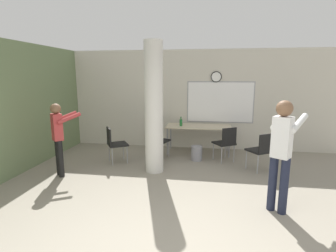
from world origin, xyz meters
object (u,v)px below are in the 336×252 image
chair_mid_room (261,149)px  person_watching_back (59,134)px  bottle_on_table (181,122)px  chair_near_pillar (115,142)px  person_playing_side (282,148)px  chair_table_left (158,139)px  folding_table (199,128)px  chair_table_right (226,141)px

chair_mid_room → person_watching_back: 4.33m
bottle_on_table → chair_near_pillar: 1.86m
person_playing_side → chair_table_left: bearing=135.6°
folding_table → chair_mid_room: (1.42, -1.20, -0.19)m
folding_table → chair_table_right: bearing=-43.8°
chair_table_right → person_watching_back: person_watching_back is taller
chair_table_left → chair_near_pillar: 1.07m
chair_table_right → chair_table_left: (-1.68, -0.01, 0.00)m
chair_table_left → bottle_on_table: bearing=48.4°
chair_mid_room → chair_table_left: bearing=167.6°
chair_near_pillar → bottle_on_table: bearing=35.6°
folding_table → chair_mid_room: size_ratio=1.99×
folding_table → person_watching_back: person_watching_back is taller
bottle_on_table → chair_mid_room: bearing=-30.6°
chair_table_right → chair_table_left: 1.68m
chair_near_pillar → person_playing_side: 3.82m
chair_table_right → chair_mid_room: size_ratio=1.00×
bottle_on_table → chair_table_left: (-0.52, -0.59, -0.34)m
chair_mid_room → person_playing_side: 1.84m
bottle_on_table → person_playing_side: bearing=-57.6°
bottle_on_table → chair_near_pillar: bottle_on_table is taller
bottle_on_table → chair_table_right: (1.16, -0.58, -0.34)m
chair_mid_room → folding_table: bearing=139.8°
bottle_on_table → chair_near_pillar: bearing=-144.4°
chair_table_right → chair_near_pillar: same height
folding_table → chair_mid_room: bearing=-40.2°
person_watching_back → chair_table_left: bearing=38.8°
person_playing_side → folding_table: bearing=114.6°
folding_table → chair_near_pillar: chair_near_pillar is taller
chair_near_pillar → person_playing_side: size_ratio=0.50×
chair_mid_room → chair_near_pillar: 3.38m
person_watching_back → person_playing_side: bearing=-11.6°
folding_table → chair_table_left: 1.21m
chair_mid_room → chair_near_pillar: same height
folding_table → bottle_on_table: bearing=-170.2°
chair_table_right → person_playing_side: 2.46m
folding_table → person_playing_side: bearing=-65.4°
folding_table → bottle_on_table: 0.50m
chair_table_left → person_watching_back: 2.34m
chair_mid_room → person_playing_side: bearing=-92.0°
chair_mid_room → person_watching_back: bearing=-167.8°
chair_table_right → chair_mid_room: (0.73, -0.54, 0.00)m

